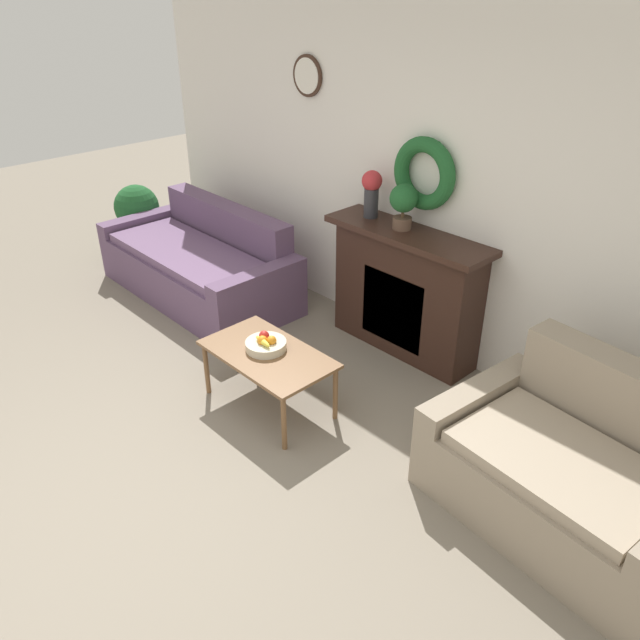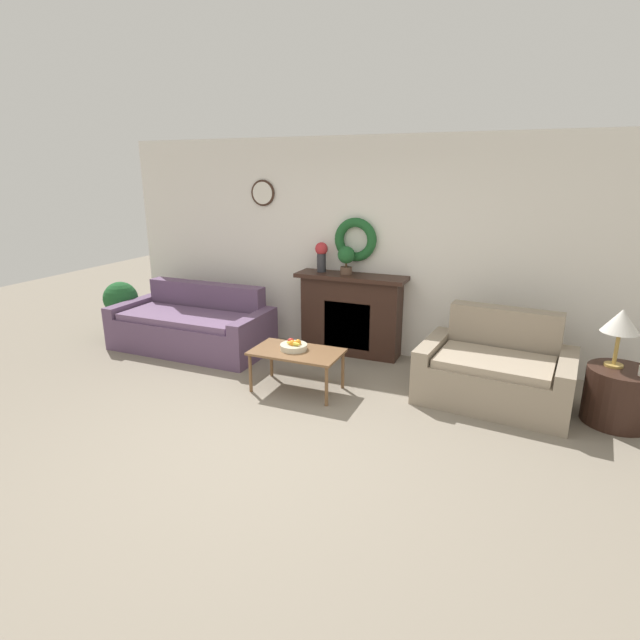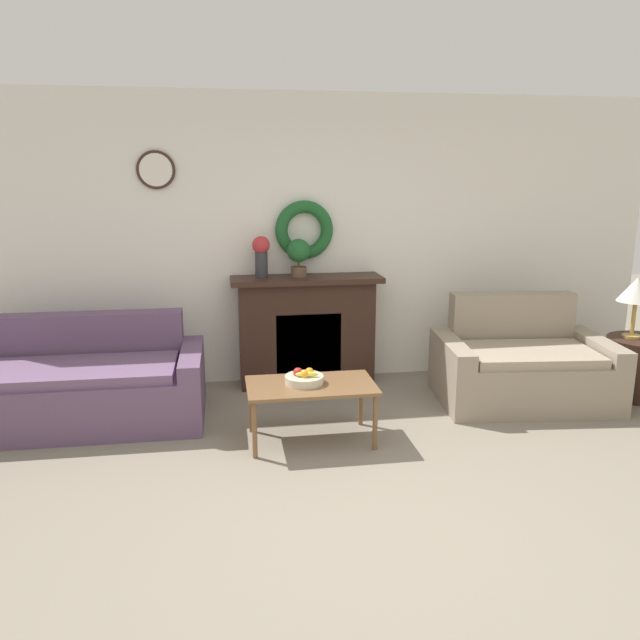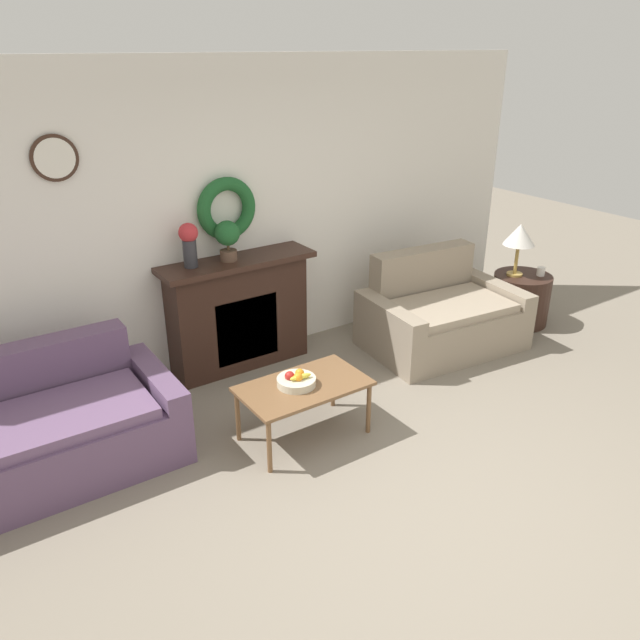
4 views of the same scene
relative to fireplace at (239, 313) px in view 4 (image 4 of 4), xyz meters
The scene contains 12 objects.
ground_plane 2.59m from the fireplace, 88.60° to the right, with size 16.00×16.00×0.00m, color gray.
wall_back 0.85m from the fireplace, 74.57° to the left, with size 6.80×0.18×2.70m.
fireplace is the anchor object (origin of this frame).
couch_left 2.11m from the fireplace, 162.56° to the right, with size 2.09×0.98×0.83m.
loveseat_right 1.98m from the fireplace, 21.81° to the right, with size 1.56×1.12×0.90m.
coffee_table 1.33m from the fireplace, 96.47° to the right, with size 0.96×0.55×0.45m.
fruit_bowl 1.30m from the fireplace, 98.63° to the right, with size 0.29×0.29×0.12m.
side_table_by_loveseat 3.05m from the fireplace, 15.52° to the right, with size 0.60×0.60×0.53m.
table_lamp 2.99m from the fireplace, 14.78° to the right, with size 0.33×0.33×0.55m.
mug 3.20m from the fireplace, 16.68° to the right, with size 0.08×0.08×0.09m.
vase_on_mantel_left 0.85m from the fireplace, behind, with size 0.16×0.16×0.38m.
potted_plant_on_mantel 0.73m from the fireplace, 168.55° to the right, with size 0.21×0.21×0.35m.
Camera 4 is at (-2.37, -2.17, 2.77)m, focal length 35.00 mm.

